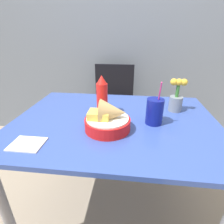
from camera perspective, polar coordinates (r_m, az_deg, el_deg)
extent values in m
plane|color=gray|center=(1.49, 0.76, -28.70)|extent=(12.00, 12.00, 0.00)
cube|color=slate|center=(1.97, 4.72, 27.72)|extent=(7.00, 0.06, 2.60)
cube|color=#334C9E|center=(1.00, 1.00, -2.98)|extent=(1.14, 0.85, 0.02)
cylinder|color=gray|center=(1.15, -31.20, -26.57)|extent=(0.05, 0.05, 0.72)
cylinder|color=gray|center=(1.61, -16.24, -7.56)|extent=(0.05, 0.05, 0.72)
cylinder|color=gray|center=(1.56, 21.65, -9.68)|extent=(0.05, 0.05, 0.72)
cylinder|color=black|center=(1.76, -6.45, -9.11)|extent=(0.03, 0.03, 0.44)
cylinder|color=black|center=(1.72, 5.49, -9.90)|extent=(0.03, 0.03, 0.44)
cylinder|color=black|center=(2.06, -4.27, -3.60)|extent=(0.03, 0.03, 0.44)
cylinder|color=black|center=(2.03, 5.79, -4.15)|extent=(0.03, 0.03, 0.44)
cube|color=black|center=(1.77, 0.15, -0.15)|extent=(0.40, 0.40, 0.02)
cube|color=black|center=(1.87, 0.81, 8.64)|extent=(0.40, 0.03, 0.44)
cylinder|color=red|center=(0.88, -1.47, -3.92)|extent=(0.23, 0.23, 0.06)
cylinder|color=white|center=(0.87, -1.49, -2.01)|extent=(0.21, 0.21, 0.01)
cone|color=tan|center=(0.85, 0.40, -0.06)|extent=(0.13, 0.13, 0.13)
cube|color=#E5C14C|center=(0.86, -4.28, -1.13)|extent=(0.10, 0.08, 0.04)
cylinder|color=red|center=(1.03, -3.24, 4.25)|extent=(0.07, 0.07, 0.19)
cone|color=red|center=(1.00, -3.40, 10.57)|extent=(0.06, 0.06, 0.05)
cylinder|color=navy|center=(0.95, 13.71, 0.15)|extent=(0.09, 0.09, 0.14)
cylinder|color=black|center=(0.96, 13.64, -0.45)|extent=(0.08, 0.08, 0.11)
cylinder|color=#EA3884|center=(0.93, 14.91, 3.61)|extent=(0.01, 0.08, 0.21)
cylinder|color=gray|center=(1.15, 20.00, 2.52)|extent=(0.08, 0.08, 0.09)
cylinder|color=#33722D|center=(1.13, 20.64, 6.66)|extent=(0.02, 0.02, 0.08)
sphere|color=gold|center=(1.11, 21.02, 9.09)|extent=(0.04, 0.04, 0.04)
sphere|color=gold|center=(1.11, 19.55, 9.22)|extent=(0.04, 0.04, 0.04)
sphere|color=gold|center=(1.12, 22.47, 8.96)|extent=(0.04, 0.04, 0.04)
cube|color=white|center=(0.87, -25.95, -9.37)|extent=(0.14, 0.11, 0.01)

